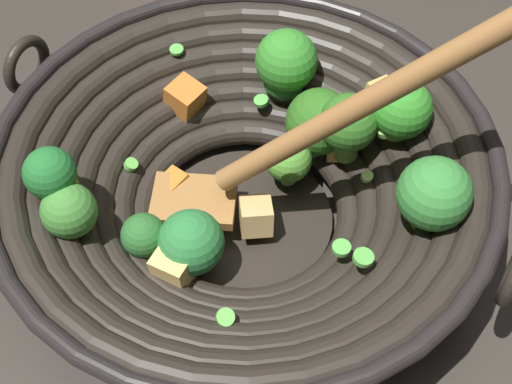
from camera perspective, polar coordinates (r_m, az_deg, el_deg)
ground_plane at (r=0.65m, az=-0.80°, el=-2.44°), size 4.00×4.00×0.00m
wok at (r=0.60m, az=-0.62°, el=1.14°), size 0.41×0.41×0.26m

